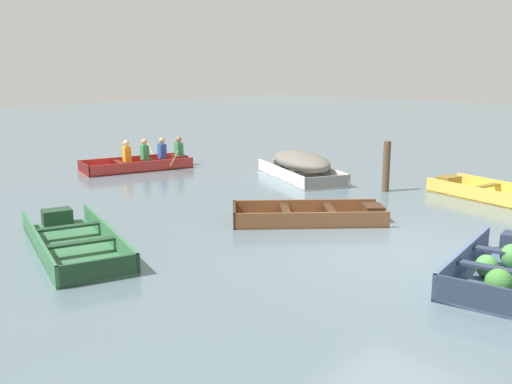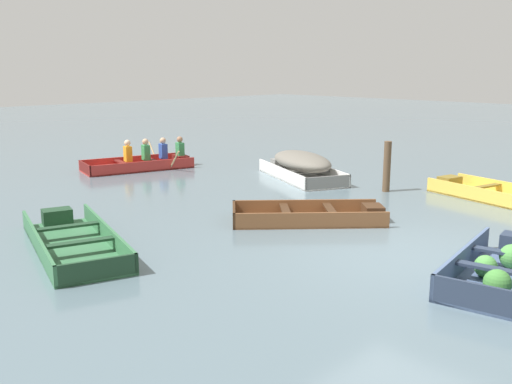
{
  "view_description": "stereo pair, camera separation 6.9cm",
  "coord_description": "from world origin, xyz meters",
  "px_view_note": "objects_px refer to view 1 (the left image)",
  "views": [
    {
      "loc": [
        -7.83,
        -4.42,
        2.91
      ],
      "look_at": [
        0.42,
        3.89,
        0.35
      ],
      "focal_mm": 40.0,
      "sensor_mm": 36.0,
      "label": 1
    },
    {
      "loc": [
        -7.78,
        -4.47,
        2.91
      ],
      "look_at": [
        0.42,
        3.89,
        0.35
      ],
      "focal_mm": 40.0,
      "sensor_mm": 36.0,
      "label": 2
    }
  ],
  "objects_px": {
    "skiff_white_near_moored": "(301,163)",
    "skiff_wooden_brown_far_moored": "(315,216)",
    "skiff_green_mid_moored": "(72,240)",
    "rowboat_red_with_crew": "(144,161)",
    "skiff_yellow_outer_moored": "(496,195)",
    "mooring_post": "(386,166)",
    "dinghy_slate_blue_foreground": "(502,267)"
  },
  "relations": [
    {
      "from": "skiff_yellow_outer_moored",
      "to": "rowboat_red_with_crew",
      "type": "height_order",
      "value": "rowboat_red_with_crew"
    },
    {
      "from": "rowboat_red_with_crew",
      "to": "mooring_post",
      "type": "distance_m",
      "value": 7.15
    },
    {
      "from": "skiff_green_mid_moored",
      "to": "dinghy_slate_blue_foreground",
      "type": "bearing_deg",
      "value": -57.38
    },
    {
      "from": "mooring_post",
      "to": "rowboat_red_with_crew",
      "type": "bearing_deg",
      "value": 108.96
    },
    {
      "from": "skiff_green_mid_moored",
      "to": "rowboat_red_with_crew",
      "type": "height_order",
      "value": "rowboat_red_with_crew"
    },
    {
      "from": "dinghy_slate_blue_foreground",
      "to": "rowboat_red_with_crew",
      "type": "bearing_deg",
      "value": 82.28
    },
    {
      "from": "dinghy_slate_blue_foreground",
      "to": "rowboat_red_with_crew",
      "type": "relative_size",
      "value": 0.86
    },
    {
      "from": "skiff_white_near_moored",
      "to": "skiff_yellow_outer_moored",
      "type": "relative_size",
      "value": 0.97
    },
    {
      "from": "skiff_green_mid_moored",
      "to": "rowboat_red_with_crew",
      "type": "bearing_deg",
      "value": 47.0
    },
    {
      "from": "dinghy_slate_blue_foreground",
      "to": "skiff_white_near_moored",
      "type": "distance_m",
      "value": 7.75
    },
    {
      "from": "rowboat_red_with_crew",
      "to": "skiff_wooden_brown_far_moored",
      "type": "bearing_deg",
      "value": -97.94
    },
    {
      "from": "skiff_green_mid_moored",
      "to": "skiff_wooden_brown_far_moored",
      "type": "bearing_deg",
      "value": -24.11
    },
    {
      "from": "dinghy_slate_blue_foreground",
      "to": "skiff_green_mid_moored",
      "type": "relative_size",
      "value": 0.78
    },
    {
      "from": "skiff_white_near_moored",
      "to": "skiff_wooden_brown_far_moored",
      "type": "bearing_deg",
      "value": -135.53
    },
    {
      "from": "rowboat_red_with_crew",
      "to": "mooring_post",
      "type": "bearing_deg",
      "value": -71.04
    },
    {
      "from": "skiff_wooden_brown_far_moored",
      "to": "rowboat_red_with_crew",
      "type": "relative_size",
      "value": 0.88
    },
    {
      "from": "skiff_green_mid_moored",
      "to": "skiff_yellow_outer_moored",
      "type": "height_order",
      "value": "skiff_yellow_outer_moored"
    },
    {
      "from": "skiff_white_near_moored",
      "to": "skiff_green_mid_moored",
      "type": "bearing_deg",
      "value": -170.31
    },
    {
      "from": "skiff_yellow_outer_moored",
      "to": "rowboat_red_with_crew",
      "type": "bearing_deg",
      "value": 110.28
    },
    {
      "from": "mooring_post",
      "to": "skiff_yellow_outer_moored",
      "type": "bearing_deg",
      "value": -65.89
    },
    {
      "from": "skiff_wooden_brown_far_moored",
      "to": "mooring_post",
      "type": "xyz_separation_m",
      "value": [
        3.34,
        0.55,
        0.5
      ]
    },
    {
      "from": "skiff_wooden_brown_far_moored",
      "to": "rowboat_red_with_crew",
      "type": "xyz_separation_m",
      "value": [
        1.02,
        7.31,
        0.11
      ]
    },
    {
      "from": "skiff_green_mid_moored",
      "to": "skiff_yellow_outer_moored",
      "type": "bearing_deg",
      "value": -22.71
    },
    {
      "from": "skiff_yellow_outer_moored",
      "to": "mooring_post",
      "type": "distance_m",
      "value": 2.52
    },
    {
      "from": "dinghy_slate_blue_foreground",
      "to": "skiff_white_near_moored",
      "type": "relative_size",
      "value": 0.85
    },
    {
      "from": "mooring_post",
      "to": "dinghy_slate_blue_foreground",
      "type": "bearing_deg",
      "value": -131.3
    },
    {
      "from": "skiff_white_near_moored",
      "to": "skiff_yellow_outer_moored",
      "type": "height_order",
      "value": "skiff_white_near_moored"
    },
    {
      "from": "rowboat_red_with_crew",
      "to": "skiff_green_mid_moored",
      "type": "bearing_deg",
      "value": -133.0
    },
    {
      "from": "dinghy_slate_blue_foreground",
      "to": "skiff_white_near_moored",
      "type": "xyz_separation_m",
      "value": [
        3.6,
        6.86,
        0.25
      ]
    },
    {
      "from": "skiff_wooden_brown_far_moored",
      "to": "rowboat_red_with_crew",
      "type": "distance_m",
      "value": 7.38
    },
    {
      "from": "skiff_green_mid_moored",
      "to": "skiff_wooden_brown_far_moored",
      "type": "distance_m",
      "value": 4.48
    },
    {
      "from": "skiff_white_near_moored",
      "to": "skiff_yellow_outer_moored",
      "type": "bearing_deg",
      "value": -75.5
    }
  ]
}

